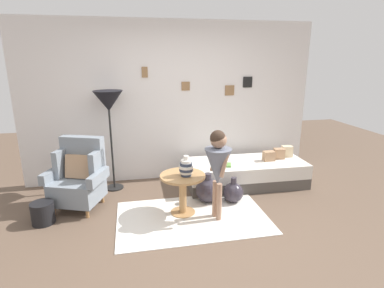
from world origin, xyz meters
name	(u,v)px	position (x,y,z in m)	size (l,w,h in m)	color
ground_plane	(196,236)	(0.00, 0.00, 0.00)	(12.00, 12.00, 0.00)	brown
gallery_wall	(171,102)	(0.00, 1.95, 1.30)	(4.80, 0.12, 2.60)	silver
rug	(192,217)	(0.05, 0.42, 0.01)	(1.94, 1.23, 0.01)	silver
armchair	(79,177)	(-1.41, 1.06, 0.44)	(0.88, 0.78, 0.97)	#9E7042
daybed	(245,173)	(1.12, 1.33, 0.20)	(1.91, 0.83, 0.40)	#4C4742
pillow_head	(287,151)	(1.89, 1.43, 0.49)	(0.17, 0.12, 0.18)	beige
pillow_mid	(279,154)	(1.71, 1.36, 0.49)	(0.17, 0.12, 0.17)	tan
pillow_back	(269,156)	(1.49, 1.29, 0.48)	(0.18, 0.12, 0.16)	tan
side_table	(183,186)	(-0.05, 0.57, 0.40)	(0.60, 0.60, 0.55)	tan
vase_striped	(186,168)	(-0.01, 0.54, 0.66)	(0.18, 0.18, 0.27)	#2D384C
floor_lamp	(109,104)	(-0.98, 1.60, 1.35)	(0.44, 0.44, 1.55)	black
person_child	(218,163)	(0.36, 0.35, 0.76)	(0.34, 0.34, 1.18)	#A37A60
book_on_daybed	(224,165)	(0.70, 1.20, 0.42)	(0.22, 0.16, 0.03)	#629745
demijohn_near	(208,190)	(0.36, 0.84, 0.18)	(0.35, 0.35, 0.43)	#332D38
demijohn_far	(233,192)	(0.72, 0.76, 0.15)	(0.29, 0.29, 0.38)	#332D38
magazine_basket	(43,213)	(-1.82, 0.67, 0.14)	(0.28, 0.28, 0.28)	black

